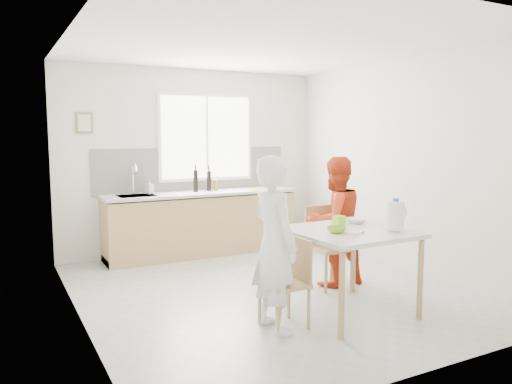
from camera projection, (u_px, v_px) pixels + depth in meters
ground at (267, 290)px, 5.62m from camera, size 4.50×4.50×0.00m
room_shell at (268, 144)px, 5.43m from camera, size 4.50×4.50×4.50m
window at (206, 137)px, 7.47m from camera, size 1.50×0.06×1.30m
backsplash at (194, 169)px, 7.44m from camera, size 3.00×0.02×0.65m
picture_frame at (84, 123)px, 6.63m from camera, size 0.22×0.03×0.28m
kitchen_counter at (202, 226)px, 7.28m from camera, size 2.84×0.64×1.37m
dining_table at (349, 239)px, 4.84m from camera, size 1.11×1.11×0.83m
chair_left at (290, 278)px, 4.53m from camera, size 0.39×0.39×0.81m
chair_far at (325, 242)px, 5.74m from camera, size 0.44×0.44×0.93m
person_white at (274, 244)px, 4.41m from camera, size 0.39×0.58×1.57m
person_red at (335, 221)px, 5.76m from camera, size 0.74×0.59×1.50m
bowl_green at (336, 230)px, 4.68m from camera, size 0.19×0.19×0.06m
bowl_white at (356, 221)px, 5.19m from camera, size 0.21×0.21×0.05m
milk_jug at (396, 215)px, 4.73m from camera, size 0.23×0.17×0.30m
green_box at (339, 220)px, 5.11m from camera, size 0.10×0.10×0.09m
spoon at (358, 234)px, 4.60m from camera, size 0.15×0.07×0.01m
cutting_board at (259, 189)px, 7.53m from camera, size 0.41×0.35×0.01m
wine_bottle_a at (196, 181)px, 7.21m from camera, size 0.07×0.07×0.32m
wine_bottle_b at (209, 181)px, 7.33m from camera, size 0.07×0.07×0.30m
jar_amber at (215, 185)px, 7.36m from camera, size 0.06×0.06×0.16m
soap_bottle at (149, 186)px, 6.99m from camera, size 0.12×0.12×0.20m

